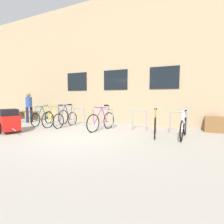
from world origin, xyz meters
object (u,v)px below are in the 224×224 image
object	(u,v)px
bicycle_orange	(155,125)
person_by_bench	(29,105)
bicycle_white	(183,127)
backpack	(16,119)
wooden_bench	(28,114)
bicycle_purple	(102,121)
planter_box	(214,124)
bicycle_yellow	(56,118)
bicycle_blue	(66,119)
bike_trailer	(10,121)
bicycle_teal	(43,117)

from	to	relation	value
bicycle_orange	person_by_bench	world-z (taller)	person_by_bench
bicycle_white	backpack	world-z (taller)	bicycle_white
bicycle_white	wooden_bench	distance (m)	9.01
bicycle_purple	planter_box	size ratio (longest dim) A/B	2.47
bicycle_yellow	person_by_bench	size ratio (longest dim) A/B	1.13
bicycle_blue	wooden_bench	xyz separation A→B (m)	(-3.89, 1.11, -0.02)
wooden_bench	planter_box	bearing A→B (deg)	2.27
bicycle_white	backpack	distance (m)	8.25
bicycle_purple	bicycle_blue	bearing A→B (deg)	178.96
bicycle_white	person_by_bench	xyz separation A→B (m)	(-7.80, 0.33, 0.55)
bicycle_orange	bicycle_purple	bearing A→B (deg)	179.32
bike_trailer	bicycle_teal	bearing A→B (deg)	98.93
bicycle_white	person_by_bench	bearing A→B (deg)	177.55
wooden_bench	backpack	world-z (taller)	wooden_bench
bicycle_purple	bicycle_yellow	distance (m)	2.47
bicycle_white	bicycle_blue	size ratio (longest dim) A/B	1.03
person_by_bench	backpack	xyz separation A→B (m)	(-0.44, -0.46, -0.70)
bicycle_orange	wooden_bench	bearing A→B (deg)	171.63
bicycle_white	bicycle_yellow	bearing A→B (deg)	179.72
bike_trailer	planter_box	bearing A→B (deg)	25.43
bicycle_white	bicycle_yellow	distance (m)	5.60
bicycle_purple	wooden_bench	xyz separation A→B (m)	(-5.79, 1.15, -0.04)
bicycle_purple	bike_trailer	distance (m)	3.57
bicycle_orange	bike_trailer	world-z (taller)	bicycle_orange
bicycle_teal	planter_box	xyz separation A→B (m)	(7.53, 1.56, -0.07)
backpack	person_by_bench	bearing A→B (deg)	25.27
backpack	planter_box	bearing A→B (deg)	-10.50
bicycle_white	wooden_bench	bearing A→B (deg)	172.57
wooden_bench	bicycle_purple	bearing A→B (deg)	-11.22
bicycle_teal	bicycle_yellow	distance (m)	0.86
bicycle_orange	bicycle_purple	xyz separation A→B (m)	(-2.20, 0.03, 0.00)
bicycle_teal	person_by_bench	size ratio (longest dim) A/B	1.04
planter_box	person_by_bench	bearing A→B (deg)	-172.13
bicycle_blue	bike_trailer	bearing A→B (deg)	-120.16
bike_trailer	backpack	size ratio (longest dim) A/B	3.29
wooden_bench	bike_trailer	bearing A→B (deg)	-47.73
bicycle_orange	backpack	distance (m)	7.31
bicycle_white	bicycle_teal	size ratio (longest dim) A/B	1.00
planter_box	bicycle_yellow	bearing A→B (deg)	-167.07
bicycle_orange	wooden_bench	world-z (taller)	bicycle_orange
bicycle_white	planter_box	bearing A→B (deg)	55.43
bicycle_yellow	wooden_bench	distance (m)	3.52
bicycle_teal	backpack	world-z (taller)	bicycle_teal
bicycle_purple	person_by_bench	bearing A→B (deg)	176.08
bicycle_teal	bicycle_orange	xyz separation A→B (m)	(5.52, -0.02, 0.02)
bicycle_white	person_by_bench	distance (m)	7.83
bicycle_teal	planter_box	size ratio (longest dim) A/B	2.40
bicycle_white	bicycle_orange	xyz separation A→B (m)	(-0.94, -0.01, 0.02)
bicycle_teal	bicycle_purple	bearing A→B (deg)	0.17
bicycle_purple	backpack	distance (m)	5.11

